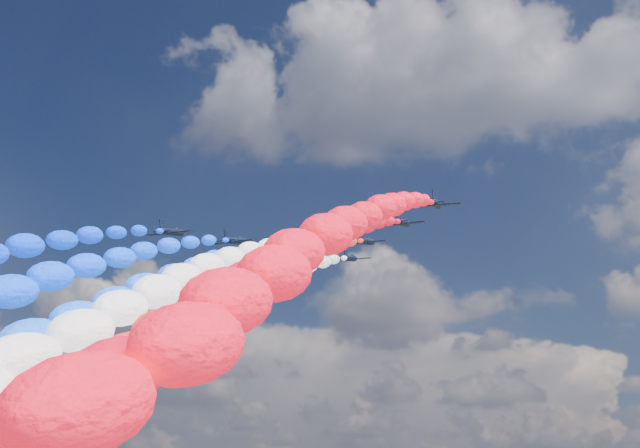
% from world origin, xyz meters
% --- Properties ---
extents(jet_0, '(9.02, 12.37, 5.75)m').
position_xyz_m(jet_0, '(-27.36, -5.52, 101.29)').
color(jet_0, black).
extents(jet_1, '(9.60, 12.79, 5.75)m').
position_xyz_m(jet_1, '(-17.66, 3.42, 101.29)').
color(jet_1, black).
extents(trail_1, '(5.91, 107.65, 51.91)m').
position_xyz_m(trail_1, '(-17.66, -52.40, 76.95)').
color(trail_1, '#0C41FF').
extents(jet_2, '(9.19, 12.49, 5.75)m').
position_xyz_m(jet_2, '(-8.88, 11.80, 101.29)').
color(jet_2, black).
extents(trail_2, '(5.91, 107.65, 51.91)m').
position_xyz_m(trail_2, '(-8.88, -44.01, 76.95)').
color(trail_2, '#1C59FF').
extents(jet_3, '(9.47, 12.70, 5.75)m').
position_xyz_m(jet_3, '(-1.75, 8.78, 101.29)').
color(jet_3, black).
extents(trail_3, '(5.91, 107.65, 51.91)m').
position_xyz_m(trail_3, '(-1.75, -47.04, 76.95)').
color(trail_3, white).
extents(jet_4, '(9.39, 12.64, 5.75)m').
position_xyz_m(jet_4, '(1.17, 22.20, 101.29)').
color(jet_4, black).
extents(trail_4, '(5.91, 107.65, 51.91)m').
position_xyz_m(trail_4, '(1.17, -33.61, 76.95)').
color(trail_4, white).
extents(jet_5, '(9.56, 12.76, 5.75)m').
position_xyz_m(jet_5, '(7.49, 11.66, 101.29)').
color(jet_5, black).
extents(trail_5, '(5.91, 107.65, 51.91)m').
position_xyz_m(trail_5, '(7.49, -44.15, 76.95)').
color(trail_5, red).
extents(jet_6, '(9.10, 12.43, 5.75)m').
position_xyz_m(jet_6, '(16.93, 2.29, 101.29)').
color(jet_6, black).
extents(trail_6, '(5.91, 107.65, 51.91)m').
position_xyz_m(trail_6, '(16.93, -53.53, 76.95)').
color(trail_6, red).
extents(jet_7, '(9.85, 12.96, 5.75)m').
position_xyz_m(jet_7, '(24.65, -6.05, 101.29)').
color(jet_7, black).
extents(trail_7, '(5.91, 107.65, 51.91)m').
position_xyz_m(trail_7, '(24.65, -61.86, 76.95)').
color(trail_7, red).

